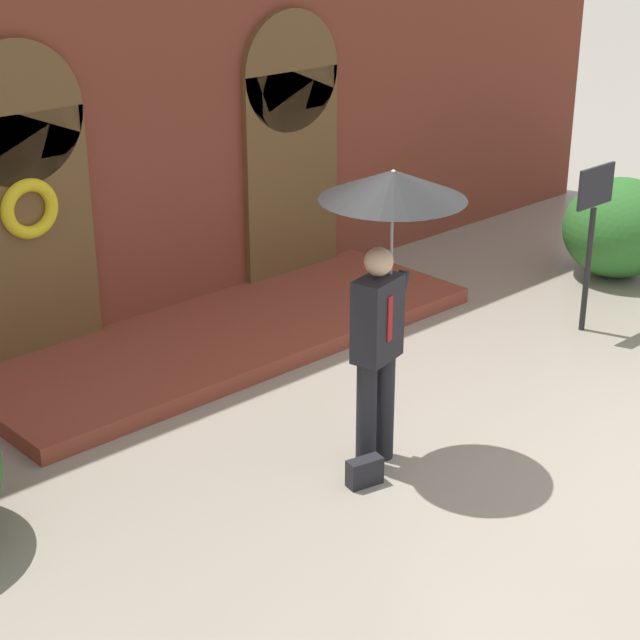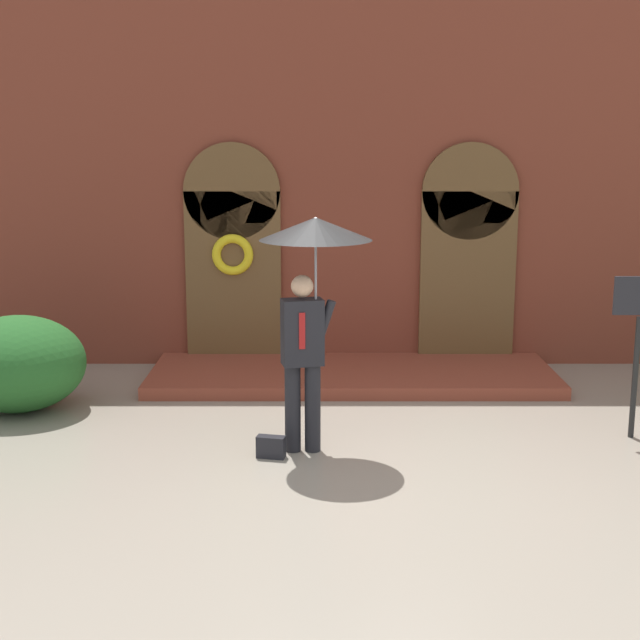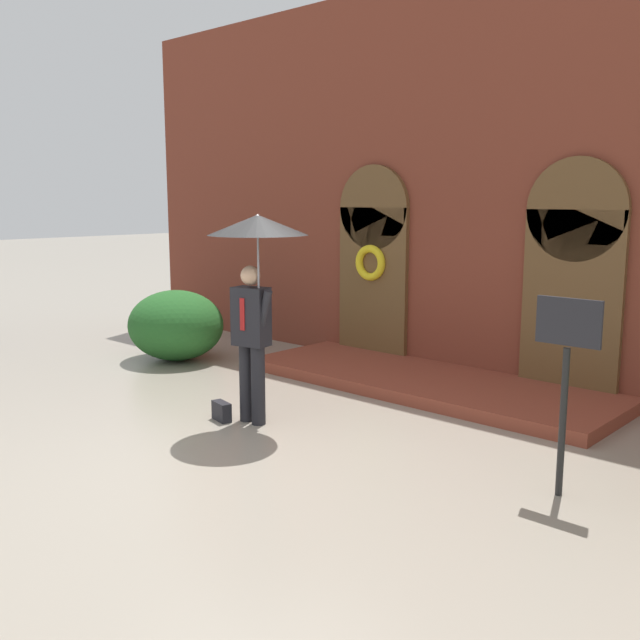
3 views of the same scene
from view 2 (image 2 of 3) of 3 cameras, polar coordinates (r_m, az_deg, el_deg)
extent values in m
plane|color=gray|center=(8.71, 2.97, -9.35)|extent=(80.00, 80.00, 0.00)
cube|color=brown|center=(12.33, 2.17, 10.18)|extent=(14.00, 0.50, 5.60)
cube|color=brown|center=(12.24, -5.35, 2.60)|extent=(1.30, 0.08, 2.40)
cylinder|color=brown|center=(12.11, -5.46, 8.21)|extent=(1.30, 0.08, 1.30)
cube|color=brown|center=(12.35, 9.61, 2.56)|extent=(1.30, 0.08, 2.40)
cylinder|color=brown|center=(12.22, 9.80, 8.13)|extent=(1.30, 0.08, 1.30)
torus|color=yellow|center=(12.12, -5.42, 4.18)|extent=(0.56, 0.12, 0.56)
cube|color=brown|center=(11.58, 2.26, -3.55)|extent=(5.20, 1.80, 0.16)
cylinder|color=black|center=(8.98, -1.56, -5.65)|extent=(0.16, 0.16, 0.90)
cylinder|color=black|center=(8.97, -0.28, -5.65)|extent=(0.16, 0.16, 0.90)
cube|color=black|center=(8.77, -0.94, -0.78)|extent=(0.44, 0.32, 0.66)
cube|color=#A51919|center=(8.64, -0.96, -0.71)|extent=(0.06, 0.02, 0.36)
sphere|color=tan|center=(8.68, -0.95, 2.18)|extent=(0.22, 0.22, 0.22)
cylinder|color=black|center=(8.75, 0.50, -0.14)|extent=(0.22, 0.09, 0.46)
cylinder|color=gray|center=(8.69, -0.08, 1.92)|extent=(0.02, 0.02, 0.98)
cone|color=black|center=(8.61, -0.08, 5.86)|extent=(1.10, 1.10, 0.22)
cone|color=white|center=(8.61, -0.08, 5.96)|extent=(0.61, 0.61, 0.20)
cube|color=black|center=(8.90, -2.97, -8.11)|extent=(0.30, 0.18, 0.22)
cylinder|color=black|center=(9.88, 19.70, -3.51)|extent=(0.06, 0.06, 1.30)
ellipsoid|color=#235B23|center=(10.84, -18.61, -2.64)|extent=(1.56, 1.46, 1.11)
camera|label=1|loc=(6.62, -60.76, 16.54)|focal=60.00mm
camera|label=3|loc=(6.62, 59.80, 0.65)|focal=40.00mm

